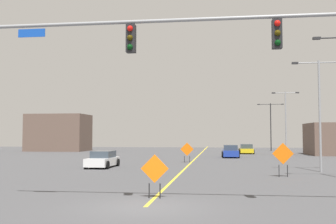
{
  "coord_description": "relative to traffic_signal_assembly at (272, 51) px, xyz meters",
  "views": [
    {
      "loc": [
        2.72,
        -14.43,
        2.64
      ],
      "look_at": [
        -1.45,
        17.56,
        4.51
      ],
      "focal_mm": 42.39,
      "sensor_mm": 36.0,
      "label": 1
    }
  ],
  "objects": [
    {
      "name": "ground",
      "position": [
        -4.61,
        0.01,
        -5.65
      ],
      "size": [
        139.98,
        139.98,
        0.0
      ],
      "primitive_type": "plane",
      "color": "#444447"
    },
    {
      "name": "road_centre_stripe",
      "position": [
        -4.61,
        38.9,
        -5.64
      ],
      "size": [
        0.16,
        77.77,
        0.01
      ],
      "color": "yellow",
      "rests_on": "ground"
    },
    {
      "name": "traffic_signal_assembly",
      "position": [
        0.0,
        0.0,
        0.0
      ],
      "size": [
        16.17,
        0.44,
        7.3
      ],
      "color": "gray",
      "rests_on": "ground"
    },
    {
      "name": "street_lamp_mid_left",
      "position": [
        6.56,
        53.22,
        -0.89
      ],
      "size": [
        4.32,
        0.24,
        7.9
      ],
      "color": "black",
      "rests_on": "ground"
    },
    {
      "name": "street_lamp_far_left",
      "position": [
        5.25,
        15.14,
        -0.87
      ],
      "size": [
        3.77,
        0.24,
        8.02
      ],
      "color": "gray",
      "rests_on": "ground"
    },
    {
      "name": "street_lamp_far_right",
      "position": [
        6.25,
        36.06,
        -0.91
      ],
      "size": [
        3.31,
        0.24,
        8.02
      ],
      "color": "gray",
      "rests_on": "ground"
    },
    {
      "name": "construction_sign_left_lane",
      "position": [
        -5.02,
        23.74,
        -4.46
      ],
      "size": [
        1.27,
        0.27,
        1.91
      ],
      "color": "orange",
      "rests_on": "ground"
    },
    {
      "name": "construction_sign_right_lane",
      "position": [
        -4.6,
        2.03,
        -4.51
      ],
      "size": [
        1.18,
        0.05,
        1.82
      ],
      "color": "orange",
      "rests_on": "ground"
    },
    {
      "name": "construction_sign_left_shoulder",
      "position": [
        2.06,
        11.37,
        -4.29
      ],
      "size": [
        1.35,
        0.17,
        2.14
      ],
      "color": "orange",
      "rests_on": "ground"
    },
    {
      "name": "car_white_near",
      "position": [
        -11.36,
        17.04,
        -5.02
      ],
      "size": [
        2.0,
        4.23,
        1.33
      ],
      "color": "white",
      "rests_on": "ground"
    },
    {
      "name": "car_blue_mid",
      "position": [
        -0.67,
        33.02,
        -4.96
      ],
      "size": [
        2.03,
        4.55,
        1.47
      ],
      "color": "#1E389E",
      "rests_on": "ground"
    },
    {
      "name": "car_yellow_approaching",
      "position": [
        1.81,
        42.74,
        -5.01
      ],
      "size": [
        2.02,
        4.06,
        1.35
      ],
      "color": "gold",
      "rests_on": "ground"
    },
    {
      "name": "roadside_building_west",
      "position": [
        -28.29,
        48.25,
        -2.64
      ],
      "size": [
        9.41,
        6.33,
        6.01
      ],
      "color": "brown",
      "rests_on": "ground"
    }
  ]
}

